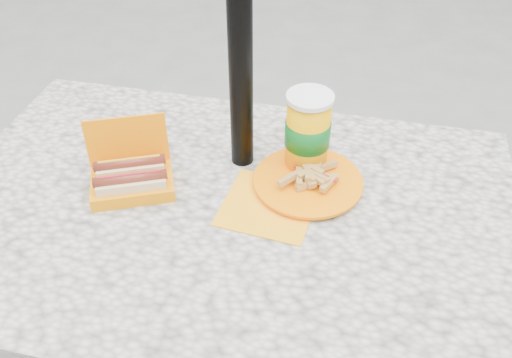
% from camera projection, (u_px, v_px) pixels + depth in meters
% --- Properties ---
extents(picnic_table, '(1.20, 0.80, 0.75)m').
position_uv_depth(picnic_table, '(226.00, 242.00, 1.19)').
color(picnic_table, beige).
rests_on(picnic_table, ground).
extents(umbrella_pole, '(0.05, 0.05, 2.20)m').
position_uv_depth(umbrella_pole, '(240.00, 13.00, 1.01)').
color(umbrella_pole, black).
rests_on(umbrella_pole, ground).
extents(hotdog_box, '(0.21, 0.19, 0.14)m').
position_uv_depth(hotdog_box, '(132.00, 177.00, 1.14)').
color(hotdog_box, '#FF7C00').
rests_on(hotdog_box, picnic_table).
extents(fries_plate, '(0.29, 0.30, 0.05)m').
position_uv_depth(fries_plate, '(305.00, 182.00, 1.16)').
color(fries_plate, '#FFA212').
rests_on(fries_plate, picnic_table).
extents(soda_cup, '(0.10, 0.10, 0.19)m').
position_uv_depth(soda_cup, '(308.00, 133.00, 1.16)').
color(soda_cup, '#FFAA00').
rests_on(soda_cup, picnic_table).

